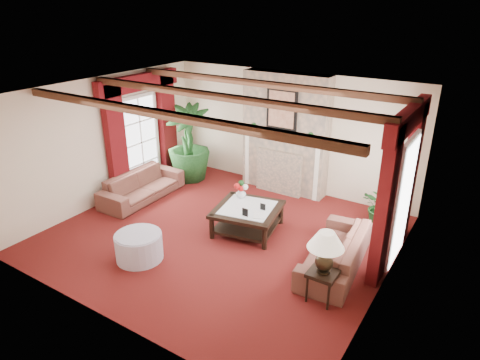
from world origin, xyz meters
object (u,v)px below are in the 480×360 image
Objects in this scene: ottoman at (139,247)px; side_table at (322,286)px; sofa_right at (336,245)px; coffee_table at (247,219)px; potted_palm at (189,159)px; sofa_left at (142,182)px.

side_table is at bearing 12.12° from ottoman.
sofa_right is at bearing 28.65° from ottoman.
ottoman is at bearing -131.01° from coffee_table.
coffee_table is 2.41× the size of side_table.
potted_palm reaches higher than ottoman.
sofa_left is 4.62m from sofa_right.
coffee_table is 1.47× the size of ottoman.
side_table is at bearing -41.18° from coffee_table.
side_table is (2.01, -1.17, 0.00)m from coffee_table.
ottoman is at bearing -167.88° from side_table.
potted_palm is at bearing -116.38° from sofa_right.
sofa_right reaches higher than side_table.
sofa_right is 4.27× the size of side_table.
sofa_left is 0.96× the size of potted_palm.
ottoman is at bearing -138.03° from sofa_left.
sofa_left is at bearing -98.38° from sofa_right.
sofa_right is at bearing 99.00° from side_table.
ottoman is at bearing -67.10° from sofa_right.
coffee_table is 2.33m from side_table.
sofa_right is 4.73m from potted_palm.
ottoman is (-2.92, -1.59, -0.17)m from sofa_right.
potted_palm is at bearing 114.78° from ottoman.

